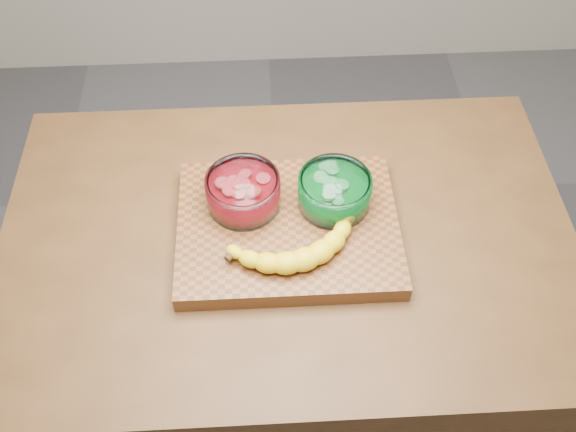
{
  "coord_description": "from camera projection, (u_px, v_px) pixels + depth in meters",
  "views": [
    {
      "loc": [
        -0.04,
        -0.8,
        1.97
      ],
      "look_at": [
        0.0,
        0.0,
        0.96
      ],
      "focal_mm": 40.0,
      "sensor_mm": 36.0,
      "label": 1
    }
  ],
  "objects": [
    {
      "name": "banana",
      "position": [
        292.0,
        240.0,
        1.25
      ],
      "size": [
        0.29,
        0.17,
        0.04
      ],
      "primitive_type": null,
      "color": "yellow",
      "rests_on": "cutting_board"
    },
    {
      "name": "bowl_green",
      "position": [
        334.0,
        192.0,
        1.31
      ],
      "size": [
        0.15,
        0.15,
        0.07
      ],
      "color": "white",
      "rests_on": "cutting_board"
    },
    {
      "name": "counter",
      "position": [
        288.0,
        337.0,
        1.68
      ],
      "size": [
        1.2,
        0.8,
        0.9
      ],
      "primitive_type": "cube",
      "color": "#4E3117",
      "rests_on": "ground"
    },
    {
      "name": "bowl_red",
      "position": [
        243.0,
        192.0,
        1.31
      ],
      "size": [
        0.15,
        0.15,
        0.07
      ],
      "color": "white",
      "rests_on": "cutting_board"
    },
    {
      "name": "cutting_board",
      "position": [
        288.0,
        228.0,
        1.32
      ],
      "size": [
        0.45,
        0.35,
        0.04
      ],
      "primitive_type": "cube",
      "color": "brown",
      "rests_on": "counter"
    },
    {
      "name": "ground",
      "position": [
        288.0,
        404.0,
        2.04
      ],
      "size": [
        3.5,
        3.5,
        0.0
      ],
      "primitive_type": "plane",
      "color": "#545459",
      "rests_on": "ground"
    }
  ]
}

